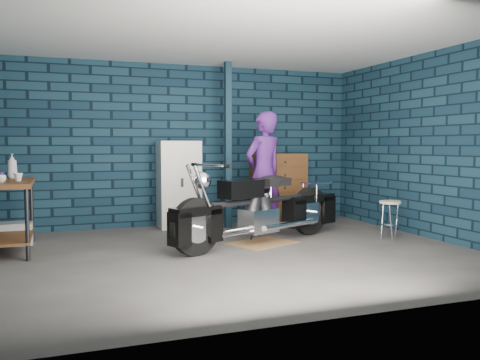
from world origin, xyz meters
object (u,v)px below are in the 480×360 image
at_px(storage_bin, 14,234).
at_px(motorcycle, 262,203).
at_px(locker, 179,184).
at_px(shop_stool, 390,220).
at_px(workbench, 8,216).
at_px(tool_chest, 279,188).
at_px(person, 264,173).

bearing_deg(storage_bin, motorcycle, -18.53).
distance_m(locker, shop_stool, 3.36).
relative_size(workbench, shop_stool, 2.52).
distance_m(storage_bin, tool_chest, 4.32).
bearing_deg(workbench, storage_bin, 87.71).
relative_size(person, storage_bin, 3.82).
bearing_deg(tool_chest, shop_stool, -68.45).
bearing_deg(locker, motorcycle, -65.99).
distance_m(motorcycle, shop_stool, 1.90).
bearing_deg(storage_bin, tool_chest, 8.54).
bearing_deg(motorcycle, person, 43.08).
distance_m(workbench, locker, 2.73).
xyz_separation_m(motorcycle, locker, (-0.76, 1.72, 0.15)).
distance_m(storage_bin, shop_stool, 5.27).
bearing_deg(shop_stool, locker, 141.66).
distance_m(locker, tool_chest, 1.80).
distance_m(workbench, storage_bin, 0.59).
bearing_deg(locker, workbench, -155.29).
bearing_deg(shop_stool, motorcycle, 169.26).
height_order(motorcycle, locker, locker).
bearing_deg(storage_bin, shop_stool, -15.76).
relative_size(person, shop_stool, 3.35).
bearing_deg(person, tool_chest, -146.12).
distance_m(motorcycle, tool_chest, 2.00).
height_order(storage_bin, locker, locker).
relative_size(storage_bin, tool_chest, 0.40).
xyz_separation_m(motorcycle, person, (0.30, 0.67, 0.37)).
distance_m(motorcycle, person, 0.82).
relative_size(workbench, person, 0.75).
height_order(workbench, storage_bin, workbench).
xyz_separation_m(person, tool_chest, (0.73, 1.05, -0.33)).
bearing_deg(shop_stool, person, 146.54).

